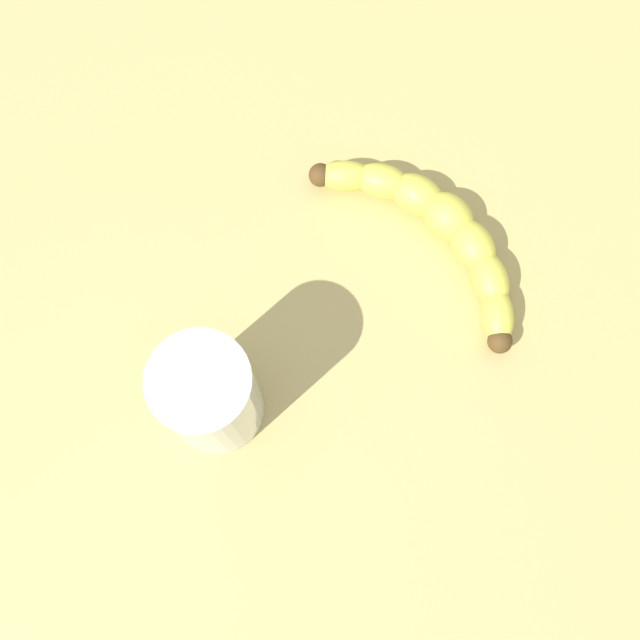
% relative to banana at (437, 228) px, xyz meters
% --- Properties ---
extents(wooden_tabletop, '(1.20, 1.20, 0.03)m').
position_rel_banana_xyz_m(wooden_tabletop, '(0.04, 0.11, -0.03)').
color(wooden_tabletop, tan).
rests_on(wooden_tabletop, ground).
extents(banana, '(0.23, 0.11, 0.04)m').
position_rel_banana_xyz_m(banana, '(0.00, 0.00, 0.00)').
color(banana, '#DDD549').
rests_on(banana, wooden_tabletop).
extents(smoothie_glass, '(0.07, 0.07, 0.12)m').
position_rel_banana_xyz_m(smoothie_glass, '(0.09, 0.22, 0.04)').
color(smoothie_glass, silver).
rests_on(smoothie_glass, wooden_tabletop).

